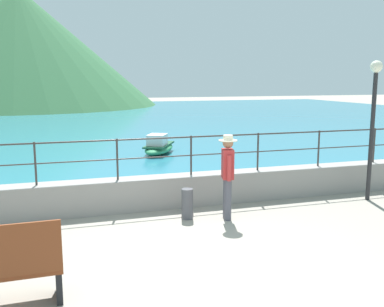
{
  "coord_description": "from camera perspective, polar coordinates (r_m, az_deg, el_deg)",
  "views": [
    {
      "loc": [
        -2.12,
        -6.2,
        2.87
      ],
      "look_at": [
        1.02,
        3.7,
        1.1
      ],
      "focal_mm": 41.18,
      "sensor_mm": 36.0,
      "label": 1
    }
  ],
  "objects": [
    {
      "name": "ground_plane",
      "position": [
        7.15,
        1.22,
        -13.99
      ],
      "size": [
        120.0,
        120.0,
        0.0
      ],
      "primitive_type": "plane",
      "color": "gray"
    },
    {
      "name": "promenade_wall",
      "position": [
        9.95,
        -4.73,
        -5.02
      ],
      "size": [
        20.0,
        0.56,
        0.7
      ],
      "primitive_type": "cube",
      "color": "gray",
      "rests_on": "ground"
    },
    {
      "name": "railing",
      "position": [
        9.75,
        -4.81,
        0.5
      ],
      "size": [
        18.44,
        0.04,
        0.9
      ],
      "color": "#383330",
      "rests_on": "promenade_wall"
    },
    {
      "name": "lake_water",
      "position": [
        32.23,
        -13.78,
        4.34
      ],
      "size": [
        64.0,
        44.32,
        0.06
      ],
      "primitive_type": "cube",
      "color": "teal",
      "rests_on": "ground"
    },
    {
      "name": "hill_main",
      "position": [
        50.49,
        -21.38,
        12.68
      ],
      "size": [
        28.22,
        28.22,
        12.18
      ],
      "primitive_type": "cone",
      "color": "#33663D",
      "rests_on": "ground"
    },
    {
      "name": "person_walking",
      "position": [
        9.01,
        4.63,
        -2.48
      ],
      "size": [
        0.38,
        0.55,
        1.75
      ],
      "color": "#4C4C56",
      "rests_on": "ground"
    },
    {
      "name": "lamp_post",
      "position": [
        11.09,
        22.45,
        5.45
      ],
      "size": [
        0.28,
        0.28,
        3.28
      ],
      "color": "#232326",
      "rests_on": "ground"
    },
    {
      "name": "bollard",
      "position": [
        9.15,
        -0.62,
        -6.53
      ],
      "size": [
        0.24,
        0.24,
        0.63
      ],
      "primitive_type": "cylinder",
      "color": "#4C4C51",
      "rests_on": "ground"
    },
    {
      "name": "boat_0",
      "position": [
        16.72,
        -4.34,
        0.9
      ],
      "size": [
        1.89,
        2.45,
        0.76
      ],
      "color": "#338C59",
      "rests_on": "lake_water"
    }
  ]
}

